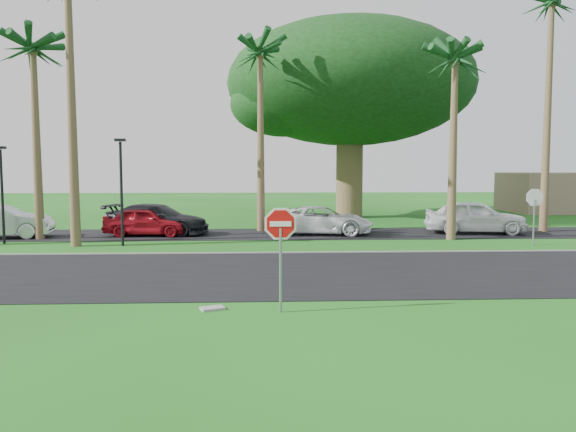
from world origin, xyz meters
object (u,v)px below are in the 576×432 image
(stop_sign_far, at_px, (534,205))
(car_minivan, at_px, (322,221))
(stop_sign_near, at_px, (280,238))
(car_dark, at_px, (157,220))
(car_red, at_px, (147,222))
(car_pickup, at_px, (475,217))

(stop_sign_far, bearing_deg, car_minivan, -25.74)
(stop_sign_near, relative_size, car_minivan, 0.51)
(stop_sign_far, height_order, car_dark, stop_sign_far)
(car_red, distance_m, car_pickup, 16.72)
(car_red, xyz_separation_m, car_dark, (0.41, 0.63, 0.06))
(stop_sign_far, xyz_separation_m, car_red, (-17.68, 4.00, -1.07))
(stop_sign_near, bearing_deg, stop_sign_far, 43.73)
(stop_sign_far, bearing_deg, stop_sign_near, 43.73)
(stop_sign_near, bearing_deg, car_red, 112.39)
(car_red, xyz_separation_m, car_minivan, (8.79, 0.29, 0.00))
(stop_sign_near, height_order, car_pickup, stop_sign_near)
(car_red, bearing_deg, stop_sign_far, -100.43)
(stop_sign_far, height_order, car_red, stop_sign_far)
(car_dark, distance_m, car_pickup, 16.31)
(car_dark, bearing_deg, car_red, 160.25)
(car_red, bearing_deg, car_pickup, -86.62)
(car_red, bearing_deg, car_dark, -30.72)
(stop_sign_near, distance_m, stop_sign_far, 15.91)
(car_pickup, bearing_deg, car_dark, 98.20)
(stop_sign_far, distance_m, car_dark, 17.90)
(car_minivan, height_order, car_pickup, car_pickup)
(stop_sign_near, height_order, stop_sign_far, same)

